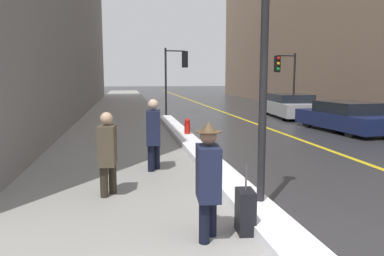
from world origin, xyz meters
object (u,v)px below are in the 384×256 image
at_px(pedestrian_in_fedora, 208,177).
at_px(rolling_suitcase, 245,212).
at_px(traffic_light_near, 178,67).
at_px(traffic_light_far, 284,70).
at_px(parked_car_silver, 289,106).
at_px(pedestrian_nearside, 153,131).
at_px(pedestrian_trailing, 107,150).
at_px(fire_hydrant, 187,129).
at_px(parked_car_navy, 346,117).
at_px(lamp_post, 264,38).

relative_size(pedestrian_in_fedora, rolling_suitcase, 1.63).
relative_size(traffic_light_near, traffic_light_far, 1.08).
bearing_deg(parked_car_silver, traffic_light_far, -2.18).
distance_m(traffic_light_far, parked_car_silver, 2.23).
relative_size(pedestrian_nearside, parked_car_silver, 0.32).
bearing_deg(pedestrian_trailing, fire_hydrant, 162.93).
xyz_separation_m(pedestrian_in_fedora, parked_car_navy, (7.36, 8.58, -0.28)).
bearing_deg(pedestrian_nearside, traffic_light_far, 149.91).
bearing_deg(pedestrian_trailing, parked_car_silver, 148.48).
distance_m(parked_car_navy, rolling_suitcase, 10.88).
height_order(traffic_light_near, pedestrian_in_fedora, traffic_light_near).
xyz_separation_m(traffic_light_near, rolling_suitcase, (-1.33, -16.16, -2.33)).
bearing_deg(pedestrian_in_fedora, pedestrian_nearside, -168.65).
distance_m(parked_car_navy, parked_car_silver, 5.35).
height_order(lamp_post, traffic_light_far, lamp_post).
relative_size(pedestrian_trailing, rolling_suitcase, 1.57).
bearing_deg(lamp_post, rolling_suitcase, -122.97).
bearing_deg(traffic_light_near, pedestrian_trailing, -110.08).
xyz_separation_m(pedestrian_in_fedora, rolling_suitcase, (0.54, 0.10, -0.54)).
height_order(lamp_post, pedestrian_trailing, lamp_post).
xyz_separation_m(parked_car_navy, fire_hydrant, (-6.32, -0.66, -0.21)).
xyz_separation_m(pedestrian_trailing, pedestrian_nearside, (0.93, 1.67, 0.06)).
height_order(pedestrian_nearside, rolling_suitcase, pedestrian_nearside).
xyz_separation_m(lamp_post, pedestrian_nearside, (-1.45, 2.87, -1.76)).
bearing_deg(rolling_suitcase, pedestrian_trailing, -131.34).
xyz_separation_m(pedestrian_nearside, fire_hydrant, (1.45, 4.17, -0.55)).
relative_size(lamp_post, parked_car_navy, 0.97).
bearing_deg(traffic_light_near, lamp_post, -100.44).
bearing_deg(fire_hydrant, rolling_suitcase, -93.62).
bearing_deg(traffic_light_far, traffic_light_near, -18.34).
height_order(pedestrian_in_fedora, rolling_suitcase, pedestrian_in_fedora).
bearing_deg(parked_car_silver, pedestrian_in_fedora, 157.19).
distance_m(pedestrian_in_fedora, parked_car_silver, 15.80).
height_order(traffic_light_near, parked_car_navy, traffic_light_near).
bearing_deg(parked_car_navy, pedestrian_nearside, 117.17).
relative_size(lamp_post, rolling_suitcase, 4.61).
xyz_separation_m(lamp_post, pedestrian_in_fedora, (-1.04, -0.87, -1.82)).
height_order(pedestrian_nearside, parked_car_navy, pedestrian_nearside).
bearing_deg(pedestrian_in_fedora, parked_car_navy, 144.40).
relative_size(pedestrian_trailing, fire_hydrant, 2.13).
bearing_deg(traffic_light_near, traffic_light_far, -18.25).
distance_m(pedestrian_nearside, parked_car_silver, 12.87).
xyz_separation_m(traffic_light_far, pedestrian_nearside, (-8.03, -11.42, -1.55)).
distance_m(traffic_light_far, pedestrian_in_fedora, 17.04).
bearing_deg(pedestrian_nearside, pedestrian_in_fedora, 11.35).
height_order(lamp_post, pedestrian_in_fedora, lamp_post).
distance_m(lamp_post, traffic_light_far, 15.73).
distance_m(traffic_light_far, pedestrian_nearside, 14.04).
distance_m(pedestrian_in_fedora, fire_hydrant, 8.00).
xyz_separation_m(traffic_light_far, pedestrian_in_fedora, (-7.61, -15.16, -1.60)).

